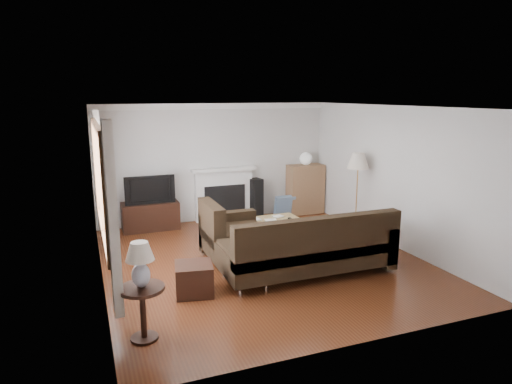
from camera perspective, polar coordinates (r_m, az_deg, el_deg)
name	(u,v)px	position (r m, az deg, el deg)	size (l,w,h in m)	color
room	(263,187)	(7.26, 0.85, 0.69)	(5.10, 5.60, 2.54)	#512512
window	(100,181)	(6.50, -18.91, 1.37)	(0.12, 2.74, 1.54)	brown
curtain_near	(113,219)	(5.06, -17.48, -3.27)	(0.10, 0.35, 2.10)	beige
curtain_far	(100,173)	(8.03, -18.96, 2.23)	(0.10, 0.35, 2.10)	beige
fireplace	(224,194)	(9.88, -4.05, -0.23)	(1.40, 0.26, 1.15)	white
tv_stand	(150,216)	(9.46, -13.05, -2.93)	(1.12, 0.50, 0.56)	black
television	(149,189)	(9.33, -13.22, 0.40)	(0.98, 0.13, 0.56)	black
speaker_left	(166,206)	(9.55, -11.16, -1.71)	(0.24, 0.29, 0.88)	black
speaker_right	(255,198)	(10.05, -0.07, -0.78)	(0.24, 0.29, 0.88)	black
bookshelf	(305,189)	(10.49, 6.17, 0.38)	(0.81, 0.39, 1.12)	#8D6441
globe_lamp	(306,159)	(10.37, 6.26, 4.16)	(0.28, 0.28, 0.28)	white
sectional_sofa	(307,245)	(6.99, 6.38, -6.55)	(2.85, 2.08, 0.92)	black
coffee_table	(269,231)	(8.39, 1.60, -4.93)	(1.16, 0.63, 0.45)	olive
footstool	(194,279)	(6.42, -7.75, -10.71)	(0.50, 0.50, 0.42)	black
floor_lamp	(357,194)	(8.96, 12.47, -0.30)	(0.41, 0.41, 1.60)	#B88040
side_table	(143,313)	(5.38, -13.93, -14.49)	(0.50, 0.50, 0.63)	black
table_lamp	(140,265)	(5.16, -14.25, -8.85)	(0.31, 0.31, 0.51)	silver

